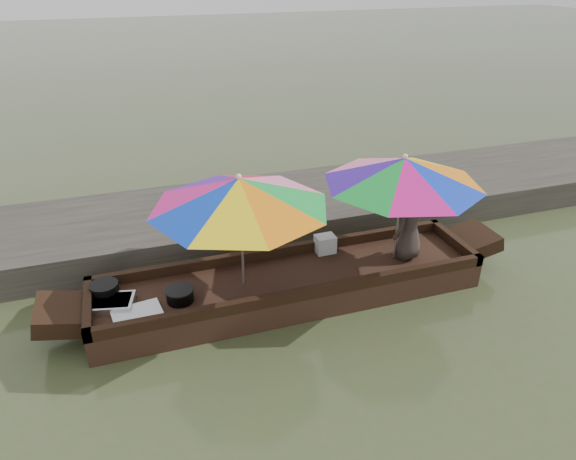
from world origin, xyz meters
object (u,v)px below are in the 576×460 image
object	(u,v)px
tray_crayfish	(110,303)
tray_scallop	(137,314)
supply_bag	(325,244)
vendor	(410,222)
cooking_pot	(105,290)
charcoal_grill	(180,295)
umbrella_stern	(399,208)
umbrella_bow	(241,232)
boat_hull	(290,287)

from	to	relation	value
tray_crayfish	tray_scallop	xyz separation A→B (m)	(0.30, -0.32, -0.01)
supply_bag	vendor	bearing A→B (deg)	-24.62
cooking_pot	vendor	size ratio (longest dim) A/B	0.32
tray_scallop	supply_bag	xyz separation A→B (m)	(2.70, 0.72, 0.10)
tray_scallop	charcoal_grill	size ratio (longest dim) A/B	1.70
charcoal_grill	supply_bag	distance (m)	2.24
tray_scallop	charcoal_grill	xyz separation A→B (m)	(0.53, 0.16, 0.05)
umbrella_stern	vendor	bearing A→B (deg)	-11.75
cooking_pot	supply_bag	distance (m)	3.06
umbrella_bow	umbrella_stern	size ratio (longest dim) A/B	1.04
umbrella_bow	supply_bag	bearing A→B (deg)	18.73
supply_bag	umbrella_bow	distance (m)	1.54
boat_hull	tray_scallop	xyz separation A→B (m)	(-2.02, -0.27, 0.21)
cooking_pot	vendor	xyz separation A→B (m)	(4.12, -0.32, 0.47)
boat_hull	tray_scallop	size ratio (longest dim) A/B	9.17
vendor	umbrella_bow	bearing A→B (deg)	-27.89
boat_hull	charcoal_grill	world-z (taller)	charcoal_grill
charcoal_grill	supply_bag	size ratio (longest dim) A/B	1.20
supply_bag	tray_scallop	bearing A→B (deg)	-165.12
tray_crayfish	tray_scallop	world-z (taller)	tray_crayfish
tray_scallop	umbrella_bow	xyz separation A→B (m)	(1.38, 0.27, 0.74)
tray_crayfish	umbrella_stern	xyz separation A→B (m)	(3.89, -0.05, 0.73)
umbrella_bow	umbrella_stern	xyz separation A→B (m)	(2.21, 0.00, 0.00)
tray_crayfish	umbrella_bow	distance (m)	1.83
tray_crayfish	umbrella_stern	bearing A→B (deg)	-0.74
supply_bag	umbrella_stern	size ratio (longest dim) A/B	0.13
umbrella_bow	vendor	bearing A→B (deg)	-0.88
cooking_pot	umbrella_stern	distance (m)	4.01
supply_bag	vendor	xyz separation A→B (m)	(1.06, -0.49, 0.43)
vendor	tray_scallop	bearing A→B (deg)	-23.49
umbrella_bow	boat_hull	bearing A→B (deg)	0.00
tray_crayfish	supply_bag	distance (m)	3.03
cooking_pot	tray_scallop	size ratio (longest dim) A/B	0.62
boat_hull	umbrella_stern	distance (m)	1.83
boat_hull	umbrella_bow	bearing A→B (deg)	180.00
tray_crayfish	charcoal_grill	size ratio (longest dim) A/B	1.70
cooking_pot	tray_scallop	distance (m)	0.66
charcoal_grill	umbrella_stern	bearing A→B (deg)	1.97
tray_crayfish	vendor	size ratio (longest dim) A/B	0.51
charcoal_grill	umbrella_stern	size ratio (longest dim) A/B	0.16
tray_scallop	cooking_pot	bearing A→B (deg)	122.47
tray_crayfish	charcoal_grill	world-z (taller)	charcoal_grill
boat_hull	vendor	distance (m)	1.89
cooking_pot	umbrella_bow	size ratio (longest dim) A/B	0.16
tray_scallop	charcoal_grill	bearing A→B (deg)	17.00
boat_hull	umbrella_bow	size ratio (longest dim) A/B	2.34
cooking_pot	umbrella_stern	xyz separation A→B (m)	(3.94, -0.29, 0.68)
tray_crayfish	tray_scallop	size ratio (longest dim) A/B	1.00
tray_crayfish	supply_bag	world-z (taller)	supply_bag
charcoal_grill	supply_bag	xyz separation A→B (m)	(2.17, 0.55, 0.05)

